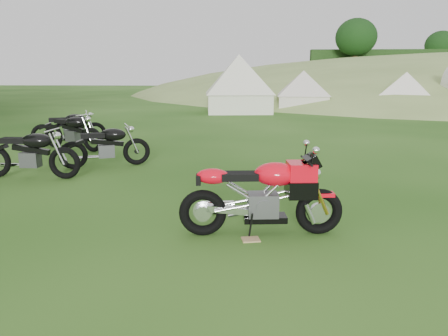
# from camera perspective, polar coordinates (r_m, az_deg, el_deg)

# --- Properties ---
(ground) EXTENTS (120.00, 120.00, 0.00)m
(ground) POSITION_cam_1_polar(r_m,az_deg,el_deg) (6.66, 1.23, -7.13)
(ground) COLOR #1B450E
(ground) RESTS_ON ground
(sport_motorcycle) EXTENTS (2.21, 0.76, 1.30)m
(sport_motorcycle) POSITION_cam_1_polar(r_m,az_deg,el_deg) (6.03, 4.93, -2.83)
(sport_motorcycle) COLOR red
(sport_motorcycle) RESTS_ON ground
(plywood_board) EXTENTS (0.27, 0.24, 0.02)m
(plywood_board) POSITION_cam_1_polar(r_m,az_deg,el_deg) (6.01, 3.50, -9.29)
(plywood_board) COLOR tan
(plywood_board) RESTS_ON ground
(vintage_moto_a) EXTENTS (2.16, 0.56, 1.13)m
(vintage_moto_a) POSITION_cam_1_polar(r_m,az_deg,el_deg) (10.08, -24.14, 1.89)
(vintage_moto_a) COLOR black
(vintage_moto_a) RESTS_ON ground
(vintage_moto_b) EXTENTS (2.05, 1.24, 1.07)m
(vintage_moto_b) POSITION_cam_1_polar(r_m,az_deg,el_deg) (10.67, -15.26, 2.93)
(vintage_moto_b) COLOR black
(vintage_moto_b) RESTS_ON ground
(vintage_moto_c) EXTENTS (2.16, 1.32, 1.13)m
(vintage_moto_c) POSITION_cam_1_polar(r_m,az_deg,el_deg) (13.31, -19.24, 4.65)
(vintage_moto_c) COLOR black
(vintage_moto_c) RESTS_ON ground
(vintage_moto_d) EXTENTS (2.13, 1.27, 1.11)m
(vintage_moto_d) POSITION_cam_1_polar(r_m,az_deg,el_deg) (14.16, -19.59, 5.03)
(vintage_moto_d) COLOR black
(vintage_moto_d) RESTS_ON ground
(tent_left) EXTENTS (3.70, 3.70, 2.90)m
(tent_left) POSITION_cam_1_polar(r_m,az_deg,el_deg) (24.12, 1.94, 10.73)
(tent_left) COLOR silver
(tent_left) RESTS_ON ground
(tent_mid) EXTENTS (2.88, 2.88, 2.39)m
(tent_mid) POSITION_cam_1_polar(r_m,az_deg,el_deg) (26.01, 10.29, 10.12)
(tent_mid) COLOR beige
(tent_mid) RESTS_ON ground
(tent_right) EXTENTS (3.44, 3.44, 2.34)m
(tent_right) POSITION_cam_1_polar(r_m,az_deg,el_deg) (25.98, 22.61, 9.30)
(tent_right) COLOR white
(tent_right) RESTS_ON ground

